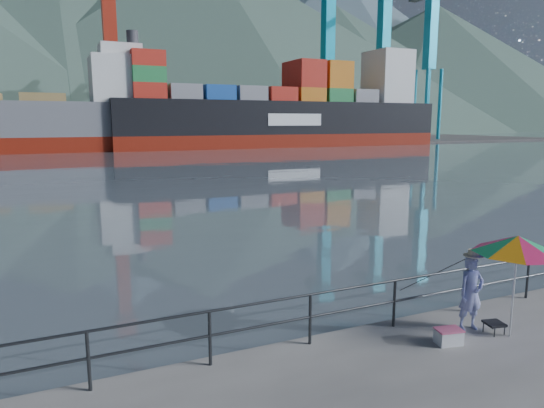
{
  "coord_description": "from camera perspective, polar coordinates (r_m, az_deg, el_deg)",
  "views": [
    {
      "loc": [
        -5.29,
        -6.01,
        4.26
      ],
      "look_at": [
        0.14,
        6.0,
        2.0
      ],
      "focal_mm": 32.0,
      "sensor_mm": 36.0,
      "label": 1
    }
  ],
  "objects": [
    {
      "name": "folding_stool",
      "position": [
        11.11,
        24.65,
        -13.05
      ],
      "size": [
        0.42,
        0.42,
        0.23
      ],
      "color": "black",
      "rests_on": "ground"
    },
    {
      "name": "container_stacks",
      "position": [
        107.41,
        -2.92,
        9.19
      ],
      "size": [
        58.0,
        8.4,
        7.8
      ],
      "color": "#267F3F",
      "rests_on": "ground"
    },
    {
      "name": "far_dock",
      "position": [
        100.27,
        -15.63,
        6.94
      ],
      "size": [
        200.0,
        40.0,
        0.4
      ],
      "primitive_type": "cube",
      "color": "#514F4C",
      "rests_on": "ground"
    },
    {
      "name": "fishing_rod",
      "position": [
        11.71,
        18.14,
        -12.1
      ],
      "size": [
        0.29,
        1.83,
        1.3
      ],
      "primitive_type": "cylinder",
      "rotation": [
        0.96,
        0.0,
        0.15
      ],
      "color": "black",
      "rests_on": "ground"
    },
    {
      "name": "fisherman",
      "position": [
        10.9,
        22.36,
        -9.67
      ],
      "size": [
        0.61,
        0.44,
        1.55
      ],
      "primitive_type": "imported",
      "rotation": [
        0.0,
        0.0,
        -0.12
      ],
      "color": "#313B9B",
      "rests_on": "ground"
    },
    {
      "name": "beach_umbrella",
      "position": [
        10.57,
        26.93,
        -4.27
      ],
      "size": [
        1.82,
        1.82,
        2.07
      ],
      "color": "white",
      "rests_on": "ground"
    },
    {
      "name": "port_cranes",
      "position": [
        97.76,
        -2.43,
        16.62
      ],
      "size": [
        116.0,
        28.0,
        38.4
      ],
      "color": "red",
      "rests_on": "ground"
    },
    {
      "name": "harbor_water",
      "position": [
        136.18,
        -22.25,
        7.22
      ],
      "size": [
        500.0,
        280.0,
        0.0
      ],
      "primitive_type": "cube",
      "color": "slate",
      "rests_on": "ground"
    },
    {
      "name": "guardrail",
      "position": [
        10.07,
        9.62,
        -12.21
      ],
      "size": [
        22.0,
        0.06,
        1.03
      ],
      "color": "#2D3033",
      "rests_on": "ground"
    },
    {
      "name": "container_ship",
      "position": [
        88.52,
        2.22,
        10.75
      ],
      "size": [
        59.48,
        9.91,
        18.1
      ],
      "color": "maroon",
      "rests_on": "ground"
    },
    {
      "name": "mountains",
      "position": [
        220.49,
        -13.15,
        17.65
      ],
      "size": [
        600.0,
        332.8,
        80.0
      ],
      "color": "#385147",
      "rests_on": "ground"
    },
    {
      "name": "cooler_bag",
      "position": [
        10.3,
        20.05,
        -14.5
      ],
      "size": [
        0.53,
        0.41,
        0.27
      ],
      "primitive_type": "cube",
      "rotation": [
        0.0,
        0.0,
        -0.21
      ],
      "color": "silver",
      "rests_on": "ground"
    },
    {
      "name": "bulk_carrier",
      "position": [
        80.11,
        -28.27,
        8.46
      ],
      "size": [
        54.72,
        9.47,
        14.5
      ],
      "color": "maroon",
      "rests_on": "ground"
    }
  ]
}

